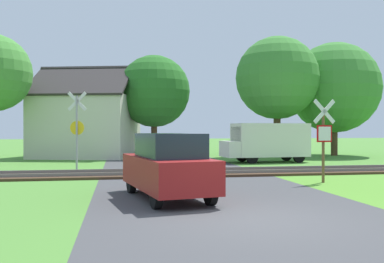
{
  "coord_description": "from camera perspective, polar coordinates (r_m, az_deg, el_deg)",
  "views": [
    {
      "loc": [
        -2.73,
        -8.64,
        1.88
      ],
      "look_at": [
        0.5,
        9.99,
        1.8
      ],
      "focal_mm": 40.0,
      "sensor_mm": 36.0,
      "label": 1
    }
  ],
  "objects": [
    {
      "name": "ground_plane",
      "position": [
        9.25,
        7.7,
        -11.49
      ],
      "size": [
        160.0,
        160.0,
        0.0
      ],
      "primitive_type": "plane",
      "color": "#4C8433"
    },
    {
      "name": "road_asphalt",
      "position": [
        11.14,
        4.56,
        -9.46
      ],
      "size": [
        6.89,
        80.0,
        0.01
      ],
      "primitive_type": "cube",
      "color": "#424244",
      "rests_on": "ground"
    },
    {
      "name": "rail_track",
      "position": [
        17.93,
        -1.03,
        -5.59
      ],
      "size": [
        60.0,
        2.6,
        0.22
      ],
      "color": "#422D1E",
      "rests_on": "ground"
    },
    {
      "name": "stop_sign_near",
      "position": [
        15.84,
        17.16,
        -0.53
      ],
      "size": [
        0.87,
        0.18,
        2.96
      ],
      "rotation": [
        0.0,
        0.0,
        3.26
      ],
      "color": "brown",
      "rests_on": "ground"
    },
    {
      "name": "crossing_sign_far",
      "position": [
        20.06,
        -15.1,
        0.72
      ],
      "size": [
        0.87,
        0.2,
        3.61
      ],
      "rotation": [
        0.0,
        0.0,
        -0.2
      ],
      "color": "#9E9EA5",
      "rests_on": "ground"
    },
    {
      "name": "house",
      "position": [
        30.25,
        -13.81,
        0.91
      ],
      "size": [
        7.88,
        7.71,
        6.24
      ],
      "rotation": [
        0.0,
        0.0,
        -0.26
      ],
      "color": "beige",
      "rests_on": "ground"
    },
    {
      "name": "tree_far",
      "position": [
        32.96,
        18.44,
        5.55
      ],
      "size": [
        6.56,
        6.56,
        8.22
      ],
      "color": "#513823",
      "rests_on": "ground"
    },
    {
      "name": "tree_center",
      "position": [
        29.75,
        -5.08,
        5.35
      ],
      "size": [
        4.96,
        4.96,
        7.02
      ],
      "color": "#513823",
      "rests_on": "ground"
    },
    {
      "name": "tree_right",
      "position": [
        30.06,
        11.28,
        6.99
      ],
      "size": [
        5.67,
        5.67,
        8.26
      ],
      "color": "#513823",
      "rests_on": "ground"
    },
    {
      "name": "mail_truck",
      "position": [
        24.99,
        10.0,
        -1.23
      ],
      "size": [
        5.03,
        2.22,
        2.24
      ],
      "rotation": [
        0.0,
        0.0,
        1.65
      ],
      "color": "silver",
      "rests_on": "ground"
    },
    {
      "name": "parked_car",
      "position": [
        11.66,
        -3.24,
        -4.62
      ],
      "size": [
        2.35,
        4.23,
        1.78
      ],
      "rotation": [
        0.0,
        0.0,
        0.19
      ],
      "color": "maroon",
      "rests_on": "ground"
    }
  ]
}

